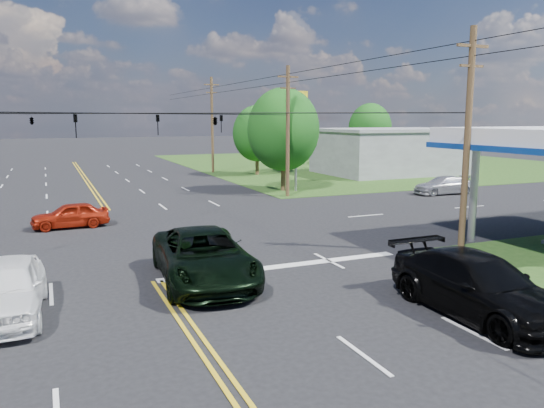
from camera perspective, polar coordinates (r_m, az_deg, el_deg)
name	(u,v)px	position (r m, az deg, el deg)	size (l,w,h in m)	color
ground	(125,236)	(27.23, -15.50, -3.36)	(280.00, 280.00, 0.00)	black
grass_ne	(367,163)	(70.12, 10.17, 4.37)	(46.00, 48.00, 0.03)	#1F4114
stop_bar	(284,266)	(21.02, 1.31, -6.72)	(10.00, 0.50, 0.02)	silver
retail_ne	(390,152)	(57.27, 12.62, 5.44)	(14.00, 10.00, 4.40)	slate
pole_se	(467,139)	(23.91, 20.26, 6.60)	(1.60, 0.28, 9.50)	#492F1F
pole_ne	(288,130)	(39.01, 1.71, 7.97)	(1.60, 0.28, 9.50)	#492F1F
pole_right_far	(212,124)	(56.81, -6.46, 8.57)	(1.60, 0.28, 10.00)	#492F1F
span_wire_signals	(120,113)	(26.61, -16.06, 9.35)	(26.00, 18.00, 1.13)	black
power_lines	(123,52)	(24.79, -15.74, 15.44)	(26.04, 100.00, 0.64)	black
tree_right_a	(283,130)	(42.15, 1.22, 8.00)	(5.70, 5.70, 8.18)	#492F1F
tree_right_b	(257,133)	(54.20, -1.63, 7.59)	(4.94, 4.94, 7.09)	#492F1F
tree_far_r	(370,128)	(67.67, 10.50, 8.05)	(5.32, 5.32, 7.63)	#492F1F
pickup_dkgreen	(204,257)	(19.02, -7.34, -5.64)	(3.06, 6.64, 1.84)	black
suv_black	(478,286)	(16.93, 21.32, -8.19)	(2.51, 6.17, 1.79)	black
pickup_white	(6,289)	(17.45, -26.73, -8.14)	(2.05, 5.09, 1.73)	white
sedan_red	(70,215)	(30.15, -20.88, -1.13)	(1.59, 3.95, 1.34)	#A01E0B
sedan_far	(443,185)	(42.69, 17.93, 1.94)	(1.93, 4.74, 1.37)	#BABBC0
polesign_ne	(296,113)	(41.95, 2.62, 9.74)	(2.16, 0.82, 7.92)	#A5A5AA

